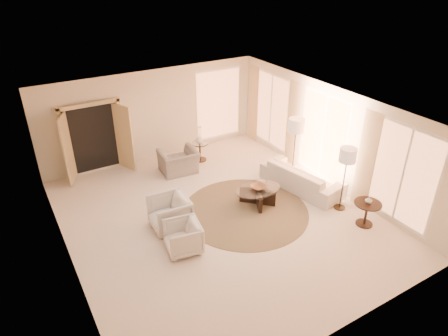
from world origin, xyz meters
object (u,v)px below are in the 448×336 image
sofa (302,177)px  armchair_right (183,236)px  floor_lamp_far (347,158)px  floor_lamp_near (296,128)px  side_vase (200,139)px  end_table (367,210)px  end_vase (369,200)px  armchair_left (170,212)px  coffee_table (258,194)px  bowl (258,187)px  side_table (200,150)px  accent_chair (178,158)px

sofa → armchair_right: 4.04m
floor_lamp_far → armchair_right: bearing=172.4°
floor_lamp_near → side_vase: floor_lamp_near is taller
end_table → armchair_right: bearing=161.7°
end_vase → side_vase: 5.38m
floor_lamp_near → armchair_left: bearing=-174.1°
coffee_table → floor_lamp_far: size_ratio=0.86×
floor_lamp_far → coffee_table: bearing=144.0°
armchair_right → end_vase: bearing=81.8°
armchair_left → armchair_right: armchair_left is taller
bowl → side_vase: (-0.12, 3.00, 0.21)m
coffee_table → side_vase: (-0.12, 3.00, 0.43)m
end_vase → side_vase: (-1.84, 5.06, 0.03)m
side_table → end_table: bearing=-70.1°
floor_lamp_far → side_vase: bearing=113.4°
floor_lamp_far → end_vase: size_ratio=10.04×
bowl → end_vase: 2.69m
armchair_right → floor_lamp_near: 4.51m
side_vase → coffee_table: bearing=-87.7°
floor_lamp_near → end_vase: (0.04, -2.71, -0.87)m
armchair_right → floor_lamp_near: (4.15, 1.33, 1.17)m
armchair_left → side_table: bearing=144.7°
side_table → side_vase: side_vase is taller
bowl → end_table: bearing=-50.3°
end_table → floor_lamp_far: (0.00, 0.82, 1.03)m
armchair_left → end_vase: 4.70m
end_vase → coffee_table: bearing=129.7°
coffee_table → bowl: bearing=90.0°
end_table → floor_lamp_far: bearing=90.0°
side_table → floor_lamp_far: floor_lamp_far is taller
armchair_right → end_table: armchair_right is taller
end_table → floor_lamp_near: floor_lamp_near is taller
coffee_table → side_table: bearing=92.3°
end_table → bowl: (-1.71, 2.07, 0.09)m
armchair_left → side_vase: 3.59m
coffee_table → end_vase: end_vase is taller
accent_chair → end_vase: accent_chair is taller
sofa → accent_chair: 3.63m
armchair_right → sofa: bearing=110.3°
side_vase → bowl: bearing=-87.7°
coffee_table → floor_lamp_near: 2.20m
floor_lamp_far → floor_lamp_near: bearing=91.1°
armchair_right → accent_chair: size_ratio=0.71×
end_table → bowl: 2.69m
sofa → floor_lamp_far: bearing=178.4°
end_table → side_vase: side_vase is taller
armchair_left → side_table: 3.58m
coffee_table → end_vase: size_ratio=8.64×
accent_chair → floor_lamp_near: size_ratio=0.59×
armchair_right → end_vase: end_vase is taller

